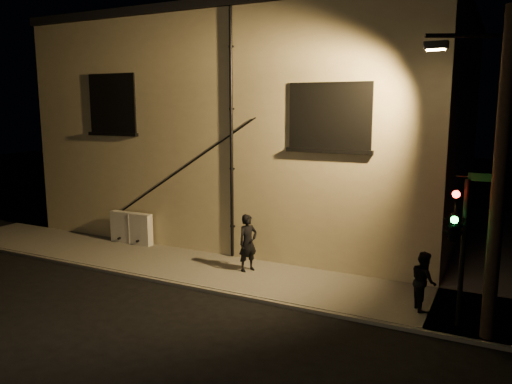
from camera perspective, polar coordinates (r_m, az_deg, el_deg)
The scene contains 8 objects.
ground at distance 14.32m, azimuth -2.22°, elevation -11.87°, with size 90.00×90.00×0.00m, color black.
sidewalk at distance 17.64m, azimuth 8.34°, elevation -7.56°, with size 21.00×16.00×0.12m.
building at distance 22.71m, azimuth 2.20°, elevation 7.52°, with size 16.20×12.23×8.80m.
utility_cabinet at distance 19.61m, azimuth -14.06°, elevation -4.00°, with size 1.82×0.31×1.19m, color silver.
pedestrian_a at distance 15.82m, azimuth -0.93°, elevation -5.82°, with size 0.66×0.44×1.82m, color black.
pedestrian_b at distance 13.60m, azimuth 18.61°, elevation -9.59°, with size 0.74×0.58×1.53m, color black.
traffic_signal at distance 12.34m, azimuth 21.75°, elevation -3.44°, with size 1.27×2.17×3.68m.
streetlamp_pole at distance 11.92m, azimuth 25.68°, elevation 2.08°, with size 2.03×1.39×7.32m.
Camera 1 is at (6.52, -11.61, 5.25)m, focal length 35.00 mm.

